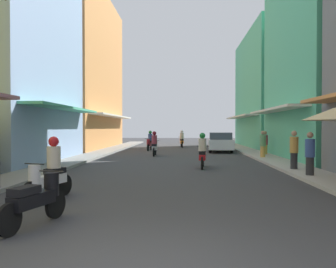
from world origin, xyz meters
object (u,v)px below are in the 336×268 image
at_px(pedestrian_far, 294,151).
at_px(motorbike_red, 202,152).
at_px(pedestrian_crossing, 265,144).
at_px(motorbike_black, 36,199).
at_px(parked_car, 220,142).
at_px(motorbike_silver, 155,145).
at_px(motorbike_maroon, 150,142).
at_px(pedestrian_midway, 263,145).
at_px(motorbike_orange, 182,140).
at_px(pedestrian_foreground, 310,155).
at_px(motorbike_white, 49,172).

bearing_deg(pedestrian_far, motorbike_red, 163.02).
height_order(pedestrian_far, pedestrian_crossing, pedestrian_far).
distance_m(motorbike_black, parked_car, 20.54).
height_order(motorbike_silver, motorbike_maroon, same).
bearing_deg(pedestrian_midway, motorbike_orange, 111.83).
bearing_deg(motorbike_orange, motorbike_maroon, -118.80).
bearing_deg(motorbike_black, motorbike_orange, 84.51).
distance_m(motorbike_orange, motorbike_silver, 9.74).
bearing_deg(pedestrian_foreground, pedestrian_midway, 89.82).
bearing_deg(pedestrian_foreground, pedestrian_far, 89.17).
bearing_deg(motorbike_red, motorbike_black, -110.68).
distance_m(motorbike_orange, pedestrian_far, 18.04).
xyz_separation_m(motorbike_black, motorbike_red, (3.51, 9.31, 0.20)).
relative_size(motorbike_red, pedestrian_midway, 1.11).
bearing_deg(motorbike_red, pedestrian_far, -16.98).
distance_m(motorbike_black, motorbike_red, 9.95).
relative_size(motorbike_red, pedestrian_far, 1.08).
bearing_deg(motorbike_white, motorbike_black, -73.97).
height_order(motorbike_red, pedestrian_far, pedestrian_far).
bearing_deg(pedestrian_crossing, pedestrian_foreground, -93.89).
bearing_deg(motorbike_black, pedestrian_midway, 62.56).
relative_size(motorbike_silver, pedestrian_midway, 1.11).
xyz_separation_m(motorbike_white, motorbike_silver, (1.45, 13.72, 0.00)).
height_order(motorbike_silver, pedestrian_far, pedestrian_far).
relative_size(parked_car, pedestrian_crossing, 2.65).
xyz_separation_m(motorbike_red, motorbike_silver, (-2.72, 6.69, 0.00)).
bearing_deg(motorbike_orange, motorbike_red, -86.30).
bearing_deg(pedestrian_crossing, pedestrian_far, -94.63).
bearing_deg(pedestrian_crossing, parked_car, 122.69).
distance_m(parked_car, pedestrian_far, 11.77).
xyz_separation_m(motorbike_silver, pedestrian_midway, (6.38, -2.18, 0.11)).
height_order(motorbike_red, motorbike_maroon, same).
distance_m(motorbike_white, pedestrian_foreground, 8.79).
distance_m(motorbike_red, pedestrian_far, 3.84).
bearing_deg(motorbike_orange, parked_car, -63.16).
bearing_deg(pedestrian_crossing, motorbike_silver, -179.73).
relative_size(parked_car, pedestrian_foreground, 2.55).
height_order(motorbike_red, pedestrian_foreground, pedestrian_foreground).
height_order(motorbike_orange, pedestrian_crossing, pedestrian_crossing).
distance_m(motorbike_black, motorbike_silver, 16.02).
bearing_deg(motorbike_black, parked_car, 74.80).
distance_m(motorbike_orange, motorbike_white, 23.52).
bearing_deg(motorbike_silver, pedestrian_foreground, -56.73).
height_order(motorbike_white, pedestrian_midway, pedestrian_midway).
height_order(motorbike_orange, parked_car, motorbike_orange).
xyz_separation_m(motorbike_orange, motorbike_white, (-3.12, -23.32, 0.00)).
xyz_separation_m(parked_car, pedestrian_crossing, (2.43, -3.79, 0.05)).
bearing_deg(pedestrian_far, pedestrian_midway, 90.03).
xyz_separation_m(motorbike_black, pedestrian_foreground, (7.15, 6.31, 0.32)).
height_order(motorbike_white, pedestrian_crossing, pedestrian_crossing).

